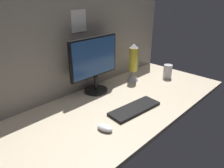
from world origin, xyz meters
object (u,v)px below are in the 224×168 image
at_px(mouse, 105,128).
at_px(mug_steel, 168,72).
at_px(lava_lamp, 133,66).
at_px(monitor, 95,63).
at_px(keyboard, 135,108).

xyz_separation_m(mouse, mug_steel, (0.94, 0.16, 0.04)).
distance_m(mug_steel, lava_lamp, 0.33).
height_order(mug_steel, lava_lamp, lava_lamp).
height_order(monitor, lava_lamp, monitor).
relative_size(monitor, mouse, 4.50).
xyz_separation_m(keyboard, lava_lamp, (0.38, 0.33, 0.13)).
height_order(mouse, lava_lamp, lava_lamp).
bearing_deg(lava_lamp, keyboard, -138.88).
distance_m(keyboard, lava_lamp, 0.52).
bearing_deg(monitor, keyboard, -90.79).
bearing_deg(keyboard, mouse, -171.04).
bearing_deg(lava_lamp, mug_steel, -35.01).
relative_size(keyboard, mug_steel, 2.99).
relative_size(keyboard, lava_lamp, 1.12).
bearing_deg(monitor, mug_steel, -22.12).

